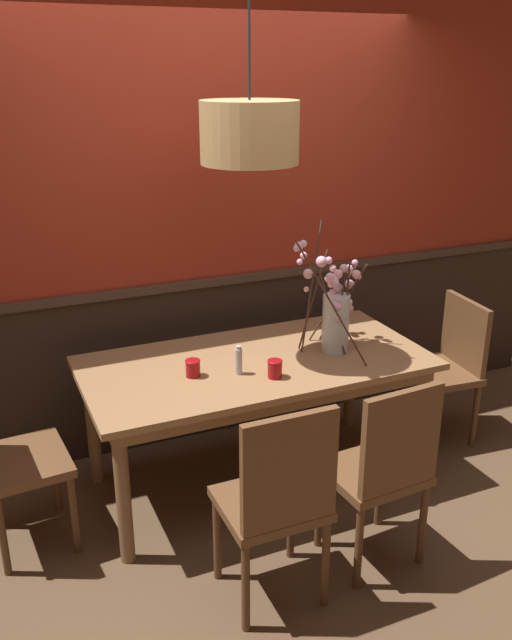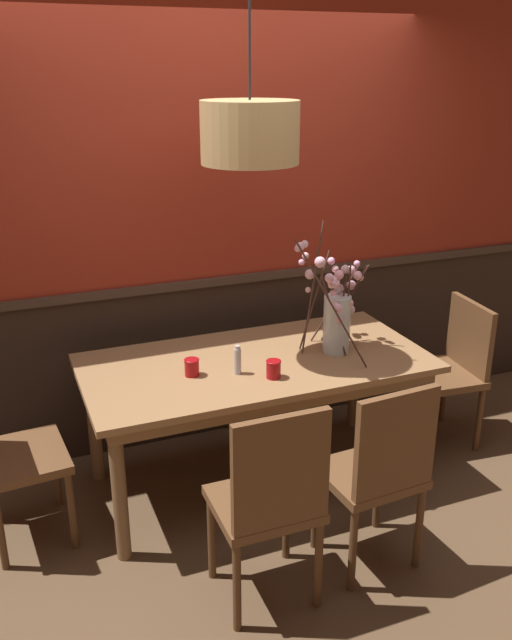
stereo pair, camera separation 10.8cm
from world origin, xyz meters
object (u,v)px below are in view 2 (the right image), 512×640
object	(u,v)px
dining_table	(256,374)
candle_holder_nearer_edge	(274,369)
chair_near_side_right	(379,468)
chair_near_side_left	(271,498)
chair_head_east_end	(452,364)
vase_with_blossoms	(336,313)
chair_head_west_end	(6,447)
condiment_bottle	(238,360)
pendant_lamp	(250,133)
chair_far_side_right	(241,337)
candle_holder_nearer_center	(192,367)

from	to	relation	value
dining_table	candle_holder_nearer_edge	size ratio (longest dim) A/B	19.54
chair_near_side_right	chair_near_side_left	world-z (taller)	chair_near_side_left
dining_table	chair_head_east_end	distance (m)	1.31
dining_table	candle_holder_nearer_edge	distance (m)	0.27
dining_table	chair_near_side_left	bearing A→B (deg)	-108.12
chair_near_side_left	candle_holder_nearer_edge	world-z (taller)	chair_near_side_left
candle_holder_nearer_edge	vase_with_blossoms	bearing A→B (deg)	23.75
chair_near_side_right	chair_head_west_end	size ratio (longest dim) A/B	1.02
dining_table	condiment_bottle	size ratio (longest dim) A/B	11.91
chair_near_side_right	pendant_lamp	xyz separation A→B (m)	(-0.26, 0.91, 1.39)
chair_near_side_right	vase_with_blossoms	world-z (taller)	vase_with_blossoms
dining_table	chair_near_side_right	xyz separation A→B (m)	(0.25, -0.86, -0.14)
chair_far_side_right	condiment_bottle	distance (m)	1.11
chair_near_side_left	chair_head_west_end	size ratio (longest dim) A/B	1.04
chair_head_east_end	chair_head_west_end	bearing A→B (deg)	-179.14
vase_with_blossoms	pendant_lamp	distance (m)	1.06
chair_near_side_right	chair_far_side_right	distance (m)	1.72
vase_with_blossoms	pendant_lamp	xyz separation A→B (m)	(-0.46, 0.10, 0.95)
chair_near_side_left	vase_with_blossoms	size ratio (longest dim) A/B	1.41
chair_far_side_right	pendant_lamp	world-z (taller)	pendant_lamp
dining_table	vase_with_blossoms	xyz separation A→B (m)	(0.45, -0.04, 0.30)
candle_holder_nearer_center	chair_head_east_end	bearing A→B (deg)	2.18
chair_near_side_left	chair_far_side_right	bearing A→B (deg)	73.26
chair_near_side_left	pendant_lamp	bearing A→B (deg)	73.40
dining_table	pendant_lamp	bearing A→B (deg)	99.78
chair_near_side_right	candle_holder_nearer_center	world-z (taller)	chair_near_side_right
dining_table	vase_with_blossoms	distance (m)	0.54
chair_near_side_right	chair_head_east_end	size ratio (longest dim) A/B	1.07
dining_table	chair_near_side_left	size ratio (longest dim) A/B	1.88
chair_near_side_right	condiment_bottle	bearing A→B (deg)	118.75
candle_holder_nearer_edge	condiment_bottle	bearing A→B (deg)	144.22
chair_head_east_end	chair_far_side_right	size ratio (longest dim) A/B	0.95
vase_with_blossoms	candle_holder_nearer_center	xyz separation A→B (m)	(-0.82, -0.02, -0.17)
dining_table	chair_near_side_right	size ratio (longest dim) A/B	1.93
candle_holder_nearer_center	candle_holder_nearer_edge	bearing A→B (deg)	-25.32
chair_near_side_right	chair_head_east_end	bearing A→B (deg)	39.51
chair_near_side_left	vase_with_blossoms	bearing A→B (deg)	49.03
candle_holder_nearer_center	pendant_lamp	distance (m)	1.18
chair_far_side_right	chair_near_side_left	bearing A→B (deg)	-106.74
chair_head_west_end	condiment_bottle	distance (m)	1.18
chair_near_side_left	candle_holder_nearer_edge	distance (m)	0.77
chair_head_west_end	pendant_lamp	bearing A→B (deg)	3.93
chair_head_east_end	chair_far_side_right	xyz separation A→B (m)	(-1.06, 0.86, 0.02)
chair_near_side_right	candle_holder_nearer_center	distance (m)	1.05
chair_near_side_right	candle_holder_nearer_center	bearing A→B (deg)	127.97
chair_head_east_end	candle_holder_nearer_edge	world-z (taller)	chair_head_east_end
chair_near_side_right	chair_head_west_end	world-z (taller)	chair_near_side_right
dining_table	candle_holder_nearer_center	distance (m)	0.40
chair_head_east_end	condiment_bottle	world-z (taller)	condiment_bottle
chair_far_side_right	condiment_bottle	xyz separation A→B (m)	(-0.39, -0.99, 0.30)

